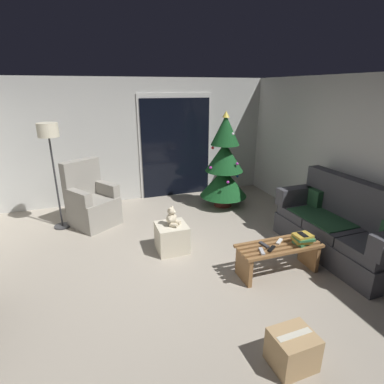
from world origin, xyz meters
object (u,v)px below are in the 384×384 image
object	(u,v)px
remote_silver	(262,251)
floor_lamp	(49,141)
couch	(340,228)
remote_graphite	(264,245)
christmas_tree	(224,166)
cardboard_box_taped_mid_floor	(292,350)
cell_phone	(303,234)
armchair	(91,203)
remote_black	(272,249)
book_stack	(302,239)
coffee_table	(278,254)
ottoman	(172,238)
remote_white	(279,241)
teddy_bear_cream	(172,217)

from	to	relation	value
remote_silver	floor_lamp	xyz separation A→B (m)	(-2.44, 2.48, 1.08)
couch	remote_graphite	size ratio (longest dim) A/B	12.53
christmas_tree	cardboard_box_taped_mid_floor	xyz separation A→B (m)	(-1.00, -3.64, -0.68)
cell_phone	armchair	bearing A→B (deg)	136.61
remote_black	floor_lamp	size ratio (longest dim) A/B	0.09
floor_lamp	cardboard_box_taped_mid_floor	size ratio (longest dim) A/B	4.70
book_stack	armchair	xyz separation A→B (m)	(-2.52, 2.42, -0.08)
remote_graphite	armchair	distance (m)	3.07
coffee_table	christmas_tree	distance (m)	2.49
remote_graphite	armchair	size ratio (longest dim) A/B	0.14
remote_black	remote_graphite	xyz separation A→B (m)	(-0.04, 0.12, 0.00)
ottoman	book_stack	bearing A→B (deg)	-36.87
floor_lamp	remote_graphite	bearing A→B (deg)	-42.53
couch	book_stack	bearing A→B (deg)	-165.80
remote_black	remote_silver	size ratio (longest dim) A/B	1.00
armchair	cardboard_box_taped_mid_floor	size ratio (longest dim) A/B	2.98
couch	remote_graphite	world-z (taller)	couch
coffee_table	ottoman	distance (m)	1.53
couch	remote_white	size ratio (longest dim) A/B	12.53
teddy_bear_cream	ottoman	bearing A→B (deg)	138.77
floor_lamp	teddy_bear_cream	size ratio (longest dim) A/B	6.25
book_stack	christmas_tree	world-z (taller)	christmas_tree
remote_white	christmas_tree	xyz separation A→B (m)	(0.28, 2.35, 0.42)
floor_lamp	christmas_tree	bearing A→B (deg)	0.26
remote_graphite	teddy_bear_cream	xyz separation A→B (m)	(-0.95, 0.95, 0.11)
remote_black	christmas_tree	bearing A→B (deg)	133.96
coffee_table	cardboard_box_taped_mid_floor	world-z (taller)	coffee_table
book_stack	cardboard_box_taped_mid_floor	size ratio (longest dim) A/B	0.67
couch	remote_silver	size ratio (longest dim) A/B	12.53
cell_phone	ottoman	world-z (taller)	cell_phone
cell_phone	cardboard_box_taped_mid_floor	size ratio (longest dim) A/B	0.38
couch	cell_phone	xyz separation A→B (m)	(-0.84, -0.22, 0.15)
remote_white	coffee_table	bearing A→B (deg)	105.41
remote_graphite	christmas_tree	world-z (taller)	christmas_tree
teddy_bear_cream	cardboard_box_taped_mid_floor	distance (m)	2.31
coffee_table	remote_graphite	bearing A→B (deg)	166.81
armchair	ottoman	xyz separation A→B (m)	(1.08, -1.34, -0.20)
book_stack	cell_phone	distance (m)	0.07
remote_black	ottoman	distance (m)	1.48
remote_black	remote_graphite	world-z (taller)	same
remote_white	ottoman	bearing A→B (deg)	12.63
couch	ottoman	world-z (taller)	couch
teddy_bear_cream	christmas_tree	bearing A→B (deg)	43.94
coffee_table	floor_lamp	xyz separation A→B (m)	(-2.75, 2.39, 1.23)
couch	armchair	world-z (taller)	armchair
remote_graphite	armchair	bearing A→B (deg)	120.95
remote_silver	cell_phone	bearing A→B (deg)	17.72
ottoman	christmas_tree	bearing A→B (deg)	43.63
coffee_table	christmas_tree	world-z (taller)	christmas_tree
christmas_tree	armchair	size ratio (longest dim) A/B	1.67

